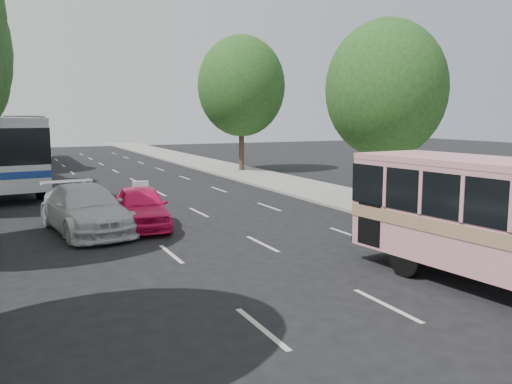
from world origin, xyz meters
TOP-DOWN VIEW (x-y plane):
  - ground at (0.00, 0.00)m, footprint 120.00×120.00m
  - sidewalk_right at (8.50, 20.00)m, footprint 4.00×90.00m
  - tree_right_near at (8.78, 7.94)m, footprint 5.10×5.10m
  - tree_right_far at (9.08, 23.94)m, footprint 6.00×6.00m
  - pink_taxi at (-1.80, 8.04)m, footprint 2.26×4.50m
  - white_pickup at (-3.66, 8.13)m, footprint 2.90×5.66m
  - tour_coach_rear at (-4.60, 38.18)m, footprint 2.81×12.89m
  - taxi_roof_sign at (-1.80, 8.04)m, footprint 0.57×0.25m

SIDE VIEW (x-z plane):
  - ground at x=0.00m, z-range 0.00..0.00m
  - sidewalk_right at x=8.50m, z-range 0.00..0.12m
  - pink_taxi at x=-1.80m, z-range 0.00..1.47m
  - white_pickup at x=-3.66m, z-range 0.00..1.57m
  - taxi_roof_sign at x=-1.80m, z-range 1.47..1.65m
  - tour_coach_rear at x=-4.60m, z-range 0.39..4.25m
  - tree_right_near at x=8.78m, z-range 1.23..9.18m
  - tree_right_far at x=9.08m, z-range 1.45..10.80m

